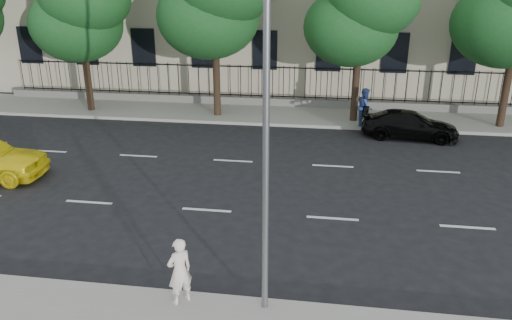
{
  "coord_description": "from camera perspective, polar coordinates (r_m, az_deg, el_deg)",
  "views": [
    {
      "loc": [
        3.65,
        -11.51,
        7.16
      ],
      "look_at": [
        1.53,
        3.0,
        1.62
      ],
      "focal_mm": 35.0,
      "sensor_mm": 36.0,
      "label": 1
    }
  ],
  "objects": [
    {
      "name": "ground",
      "position": [
        14.04,
        -8.1,
        -10.19
      ],
      "size": [
        120.0,
        120.0,
        0.0
      ],
      "primitive_type": "plane",
      "color": "black",
      "rests_on": "ground"
    },
    {
      "name": "far_sidewalk",
      "position": [
        26.73,
        0.17,
        5.33
      ],
      "size": [
        60.0,
        4.0,
        0.15
      ],
      "primitive_type": "cube",
      "color": "gray",
      "rests_on": "ground"
    },
    {
      "name": "black_sedan",
      "position": [
        23.85,
        17.15,
        3.87
      ],
      "size": [
        4.47,
        2.19,
        1.25
      ],
      "primitive_type": "imported",
      "rotation": [
        0.0,
        0.0,
        1.47
      ],
      "color": "black",
      "rests_on": "ground"
    },
    {
      "name": "pedestrian_far",
      "position": [
        24.77,
        12.35,
        5.97
      ],
      "size": [
        0.78,
        0.95,
        1.82
      ],
      "primitive_type": "imported",
      "rotation": [
        0.0,
        0.0,
        1.47
      ],
      "color": "navy",
      "rests_on": "far_sidewalk"
    },
    {
      "name": "iron_fence",
      "position": [
        28.22,
        0.67,
        7.36
      ],
      "size": [
        30.0,
        0.5,
        2.2
      ],
      "color": "slate",
      "rests_on": "far_sidewalk"
    },
    {
      "name": "tree_b",
      "position": [
        27.92,
        -19.41,
        16.9
      ],
      "size": [
        5.53,
        5.12,
        8.97
      ],
      "color": "#382619",
      "rests_on": "far_sidewalk"
    },
    {
      "name": "lane_markings",
      "position": [
        18.14,
        -3.98,
        -2.58
      ],
      "size": [
        49.6,
        4.62,
        0.01
      ],
      "primitive_type": null,
      "color": "silver",
      "rests_on": "ground"
    },
    {
      "name": "tree_d",
      "position": [
        24.95,
        12.05,
        17.24
      ],
      "size": [
        5.34,
        4.94,
        8.84
      ],
      "color": "#382619",
      "rests_on": "far_sidewalk"
    },
    {
      "name": "street_light",
      "position": [
        10.01,
        1.57,
        9.12
      ],
      "size": [
        0.25,
        3.32,
        8.05
      ],
      "color": "slate",
      "rests_on": "near_sidewalk"
    },
    {
      "name": "woman_near",
      "position": [
        11.44,
        -8.72,
        -12.43
      ],
      "size": [
        0.69,
        0.68,
        1.6
      ],
      "primitive_type": "imported",
      "rotation": [
        0.0,
        0.0,
        3.91
      ],
      "color": "white",
      "rests_on": "near_sidewalk"
    }
  ]
}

